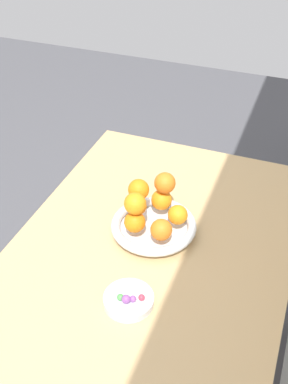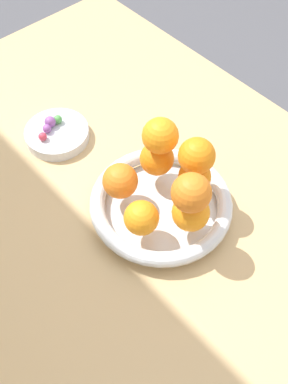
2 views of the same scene
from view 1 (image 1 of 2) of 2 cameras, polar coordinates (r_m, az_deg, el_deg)
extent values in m
cube|color=tan|center=(1.35, 0.79, -7.25)|extent=(1.10, 0.76, 0.04)
cylinder|color=tan|center=(2.03, -3.03, -3.31)|extent=(0.05, 0.05, 0.70)
cylinder|color=tan|center=(1.92, 14.94, -7.62)|extent=(0.05, 0.05, 0.70)
cylinder|color=silver|center=(1.38, 1.15, -4.58)|extent=(0.20, 0.20, 0.01)
torus|color=silver|center=(1.37, 1.16, -3.96)|extent=(0.24, 0.24, 0.03)
cylinder|color=silver|center=(1.20, -1.83, -12.67)|extent=(0.12, 0.12, 0.02)
sphere|color=orange|center=(1.32, -1.10, -3.57)|extent=(0.06, 0.06, 0.06)
sphere|color=orange|center=(1.29, 2.06, -4.50)|extent=(0.06, 0.06, 0.06)
sphere|color=orange|center=(1.35, 4.02, -2.72)|extent=(0.06, 0.06, 0.06)
sphere|color=orange|center=(1.39, 2.09, -0.93)|extent=(0.06, 0.06, 0.06)
sphere|color=orange|center=(1.37, -0.83, -1.64)|extent=(0.06, 0.06, 0.06)
sphere|color=orange|center=(1.34, -0.64, 0.29)|extent=(0.06, 0.06, 0.06)
sphere|color=orange|center=(1.35, 2.49, 1.08)|extent=(0.06, 0.06, 0.06)
sphere|color=orange|center=(1.28, -1.06, -1.39)|extent=(0.06, 0.06, 0.06)
sphere|color=#8C4C99|center=(1.18, -2.14, -12.57)|extent=(0.02, 0.02, 0.02)
sphere|color=#8C4C99|center=(1.18, -1.32, -12.54)|extent=(0.02, 0.02, 0.02)
sphere|color=#C6384C|center=(1.18, -0.29, -12.39)|extent=(0.02, 0.02, 0.02)
sphere|color=#4C9947|center=(1.18, -2.72, -12.39)|extent=(0.02, 0.02, 0.02)
camera|label=2|loc=(1.33, 22.53, 24.57)|focal=45.00mm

